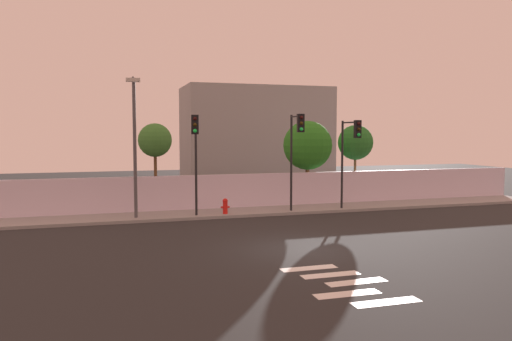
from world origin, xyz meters
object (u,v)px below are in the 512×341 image
traffic_light_center (350,145)px  traffic_light_right (296,141)px  traffic_light_left (195,143)px  roadside_tree_leftmost (155,141)px  roadside_tree_midleft (308,146)px  roadside_tree_midright (355,143)px  fire_hydrant (225,205)px  street_lamp_curbside (135,136)px

traffic_light_center → traffic_light_right: (-3.01, 0.03, 0.19)m
traffic_light_left → roadside_tree_leftmost: 3.91m
roadside_tree_midleft → traffic_light_left: bearing=-153.8°
roadside_tree_midright → traffic_light_right: bearing=-144.9°
traffic_light_left → traffic_light_center: bearing=-1.6°
traffic_light_left → roadside_tree_midright: (10.43, 3.59, -0.09)m
traffic_light_right → fire_hydrant: size_ratio=6.41×
traffic_light_left → traffic_light_right: traffic_light_right is taller
street_lamp_curbside → roadside_tree_midright: size_ratio=1.38×
roadside_tree_midright → roadside_tree_leftmost: bearing=180.0°
traffic_light_center → fire_hydrant: bearing=173.0°
traffic_light_center → roadside_tree_leftmost: size_ratio=1.00×
roadside_tree_leftmost → roadside_tree_midleft: (8.83, 0.00, -0.32)m
fire_hydrant → roadside_tree_midleft: (5.72, 3.03, 2.88)m
traffic_light_center → fire_hydrant: size_ratio=6.05×
roadside_tree_leftmost → traffic_light_left: bearing=-66.9°
street_lamp_curbside → roadside_tree_leftmost: street_lamp_curbside is taller
fire_hydrant → roadside_tree_leftmost: (-3.11, 3.03, 3.20)m
roadside_tree_midleft → traffic_light_right: bearing=-120.7°
street_lamp_curbside → traffic_light_right: bearing=-4.6°
street_lamp_curbside → roadside_tree_midleft: bearing=17.4°
traffic_light_left → traffic_light_center: (8.06, -0.22, -0.11)m
traffic_light_right → roadside_tree_leftmost: size_ratio=1.05×
traffic_light_center → roadside_tree_midright: 4.50m
street_lamp_curbside → fire_hydrant: bearing=1.7°
traffic_light_left → roadside_tree_midleft: bearing=26.2°
traffic_light_left → traffic_light_center: traffic_light_left is taller
roadside_tree_midright → fire_hydrant: bearing=-161.1°
street_lamp_curbside → fire_hydrant: (4.35, 0.13, -3.46)m
roadside_tree_midleft → fire_hydrant: bearing=-152.1°
traffic_light_right → street_lamp_curbside: 7.86m
street_lamp_curbside → roadside_tree_leftmost: (1.25, 3.16, -0.26)m
traffic_light_center → roadside_tree_midright: size_ratio=1.00×
traffic_light_center → traffic_light_right: bearing=179.4°
traffic_light_left → traffic_light_right: 5.05m
traffic_light_right → traffic_light_left: bearing=177.8°
traffic_light_left → traffic_light_right: size_ratio=0.98×
fire_hydrant → roadside_tree_midright: size_ratio=0.17×
traffic_light_right → roadside_tree_midright: 6.58m
fire_hydrant → roadside_tree_midright: roadside_tree_midright is taller
fire_hydrant → roadside_tree_midleft: roadside_tree_midleft is taller
roadside_tree_leftmost → street_lamp_curbside: bearing=-111.5°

